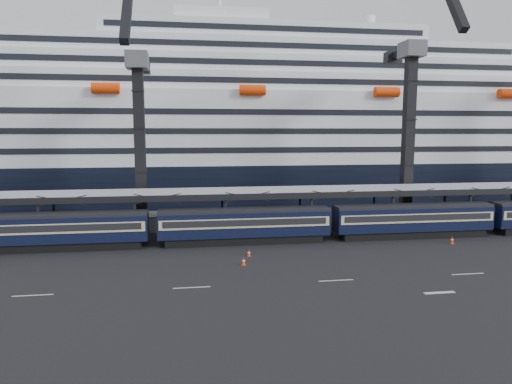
# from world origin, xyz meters

# --- Properties ---
(ground) EXTENTS (260.00, 260.00, 0.00)m
(ground) POSITION_xyz_m (0.00, 0.00, 0.00)
(ground) COLOR black
(ground) RESTS_ON ground
(lane_markings) EXTENTS (111.00, 4.27, 0.02)m
(lane_markings) POSITION_xyz_m (8.15, -5.23, 0.01)
(lane_markings) COLOR beige
(lane_markings) RESTS_ON ground
(train) EXTENTS (133.05, 3.00, 4.05)m
(train) POSITION_xyz_m (-4.65, 10.00, 2.20)
(train) COLOR black
(train) RESTS_ON ground
(canopy) EXTENTS (130.00, 6.25, 5.53)m
(canopy) POSITION_xyz_m (0.00, 14.00, 5.25)
(canopy) COLOR #9EA0A7
(canopy) RESTS_ON ground
(cruise_ship) EXTENTS (214.09, 28.84, 34.00)m
(cruise_ship) POSITION_xyz_m (-1.08, 45.99, 12.34)
(cruise_ship) COLOR black
(cruise_ship) RESTS_ON ground
(crane_dark_near) EXTENTS (4.50, 17.75, 35.08)m
(crane_dark_near) POSITION_xyz_m (-20.00, 18.59, 11.93)
(crane_dark_near) COLOR #494B50
(crane_dark_near) RESTS_ON ground
(crane_dark_mid) EXTENTS (4.50, 18.24, 39.64)m
(crane_dark_mid) POSITION_xyz_m (15.00, 17.59, 13.36)
(crane_dark_mid) COLOR #494B50
(crane_dark_mid) RESTS_ON ground
(traffic_cone_c) EXTENTS (0.39, 0.39, 0.79)m
(traffic_cone_c) POSITION_xyz_m (-9.14, 1.58, 0.39)
(traffic_cone_c) COLOR #FF3E08
(traffic_cone_c) RESTS_ON ground
(traffic_cone_d) EXTENTS (0.35, 0.35, 0.71)m
(traffic_cone_d) POSITION_xyz_m (-8.25, 4.54, 0.35)
(traffic_cone_d) COLOR #FF3E08
(traffic_cone_d) RESTS_ON ground
(traffic_cone_e) EXTENTS (0.42, 0.42, 0.84)m
(traffic_cone_e) POSITION_xyz_m (14.87, 6.40, 0.41)
(traffic_cone_e) COLOR #FF3E08
(traffic_cone_e) RESTS_ON ground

